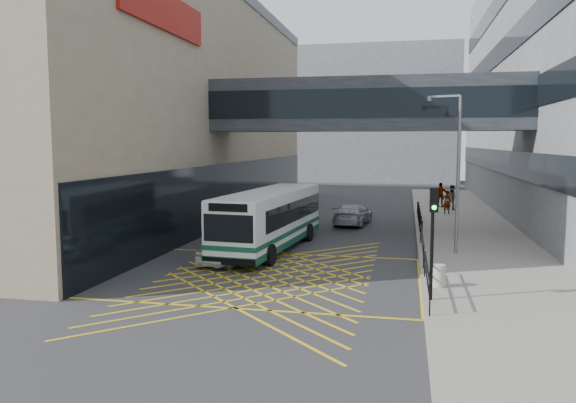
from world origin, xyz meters
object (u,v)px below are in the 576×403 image
Objects in this scene: car_white at (227,248)px; pedestrian_a at (447,202)px; car_dark at (272,223)px; pedestrian_c at (441,195)px; litter_bin at (439,276)px; street_lamp at (455,164)px; bus at (271,218)px; pedestrian_b at (453,198)px; car_silver at (353,213)px; traffic_light at (433,228)px.

pedestrian_a is at bearing -113.57° from car_white.
pedestrian_c is (10.40, 14.57, 0.50)m from car_dark.
litter_bin is 25.82m from pedestrian_c.
car_white is at bearing 161.43° from litter_bin.
pedestrian_c reaches higher than car_white.
bus is at bearing -158.83° from street_lamp.
pedestrian_c is at bearing 69.47° from bus.
pedestrian_b is (1.31, 17.26, -3.24)m from street_lamp.
pedestrian_b is (2.28, 23.87, 0.55)m from litter_bin.
litter_bin is 23.99m from pedestrian_b.
car_silver is 5.87× the size of litter_bin.
street_lamp is 7.68m from litter_bin.
car_dark is 2.10× the size of pedestrian_c.
traffic_light is 4.65× the size of litter_bin.
pedestrian_b is at bearing -123.46° from pedestrian_a.
street_lamp is (1.30, 8.49, 1.76)m from traffic_light.
traffic_light is 8.77m from street_lamp.
car_dark is 14.32m from litter_bin.
litter_bin is (9.00, -3.02, -0.09)m from car_white.
bus is 6.29× the size of pedestrian_a.
car_white is 0.87× the size of car_silver.
bus reaches higher than car_dark.
car_silver is 2.41× the size of pedestrian_c.
car_white is 1.10× the size of traffic_light.
pedestrian_c is at bearing 86.68° from litter_bin.
litter_bin is at bearing 167.87° from car_white.
street_lamp reaches higher than pedestrian_c.
litter_bin is (4.59, -15.80, -0.17)m from car_silver.
car_white is at bearing -122.79° from pedestrian_b.
street_lamp reaches higher than pedestrian_b.
car_dark is 0.87× the size of car_silver.
bus is 2.27× the size of car_silver.
pedestrian_b reaches higher than car_silver.
bus is 21.46m from pedestrian_c.
street_lamp is at bearing 76.34° from traffic_light.
pedestrian_c is (-0.78, 1.90, 0.03)m from pedestrian_b.
traffic_light is at bearing 156.95° from car_white.
car_dark is at bearing 66.94° from pedestrian_c.
pedestrian_b reaches higher than car_white.
car_dark is at bearing 175.08° from street_lamp.
traffic_light is at bearing 141.36° from car_dark.
traffic_light reaches higher than car_white.
car_white reaches higher than litter_bin.
litter_bin is 0.41× the size of pedestrian_c.
street_lamp is 3.76× the size of pedestrian_c.
car_silver is 11.33m from street_lamp.
car_silver is at bearing 98.59° from traffic_light.
car_white is at bearing 107.49° from car_dark.
bus is 2.62× the size of car_white.
car_dark is at bearing 108.12° from bus.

